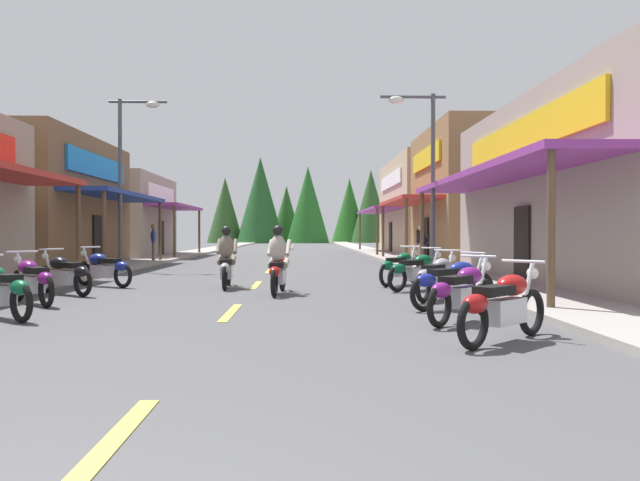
{
  "coord_description": "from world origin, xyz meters",
  "views": [
    {
      "loc": [
        1.28,
        -2.02,
        1.4
      ],
      "look_at": [
        1.98,
        25.93,
        1.05
      ],
      "focal_mm": 35.24,
      "sensor_mm": 36.0,
      "label": 1
    }
  ],
  "objects_px": {
    "motorcycle_parked_right_5": "(400,267)",
    "pedestrian_waiting": "(153,240)",
    "motorcycle_parked_right_1": "(463,291)",
    "motorcycle_parked_left_1": "(0,289)",
    "streetlamp_left": "(129,159)",
    "motorcycle_parked_right_0": "(503,304)",
    "motorcycle_parked_left_2": "(32,280)",
    "motorcycle_parked_left_4": "(104,268)",
    "pedestrian_by_shop": "(423,244)",
    "motorcycle_parked_right_2": "(453,282)",
    "motorcycle_parked_right_3": "(438,276)",
    "rider_cruising_lead": "(278,265)",
    "motorcycle_parked_left_3": "(64,273)",
    "motorcycle_parked_right_4": "(417,270)",
    "rider_cruising_trailing": "(227,262)",
    "pedestrian_browsing": "(421,240)",
    "streetlamp_right": "(423,157)"
  },
  "relations": [
    {
      "from": "streetlamp_left",
      "to": "motorcycle_parked_right_3",
      "type": "height_order",
      "value": "streetlamp_left"
    },
    {
      "from": "streetlamp_left",
      "to": "motorcycle_parked_left_2",
      "type": "distance_m",
      "value": 11.37
    },
    {
      "from": "streetlamp_left",
      "to": "motorcycle_parked_left_2",
      "type": "height_order",
      "value": "streetlamp_left"
    },
    {
      "from": "motorcycle_parked_right_3",
      "to": "motorcycle_parked_left_4",
      "type": "distance_m",
      "value": 8.62
    },
    {
      "from": "motorcycle_parked_right_2",
      "to": "motorcycle_parked_left_2",
      "type": "xyz_separation_m",
      "value": [
        -8.02,
        0.83,
        0.0
      ]
    },
    {
      "from": "motorcycle_parked_right_0",
      "to": "motorcycle_parked_left_2",
      "type": "relative_size",
      "value": 0.98
    },
    {
      "from": "motorcycle_parked_right_2",
      "to": "motorcycle_parked_right_4",
      "type": "bearing_deg",
      "value": 57.41
    },
    {
      "from": "motorcycle_parked_right_3",
      "to": "streetlamp_right",
      "type": "bearing_deg",
      "value": 26.79
    },
    {
      "from": "motorcycle_parked_right_0",
      "to": "motorcycle_parked_right_3",
      "type": "height_order",
      "value": "same"
    },
    {
      "from": "motorcycle_parked_right_3",
      "to": "motorcycle_parked_right_4",
      "type": "xyz_separation_m",
      "value": [
        -0.04,
        2.13,
        0.0
      ]
    },
    {
      "from": "streetlamp_left",
      "to": "pedestrian_waiting",
      "type": "relative_size",
      "value": 3.47
    },
    {
      "from": "motorcycle_parked_left_3",
      "to": "pedestrian_waiting",
      "type": "height_order",
      "value": "pedestrian_waiting"
    },
    {
      "from": "motorcycle_parked_right_3",
      "to": "pedestrian_by_shop",
      "type": "relative_size",
      "value": 1.17
    },
    {
      "from": "streetlamp_left",
      "to": "motorcycle_parked_left_4",
      "type": "height_order",
      "value": "streetlamp_left"
    },
    {
      "from": "motorcycle_parked_right_2",
      "to": "motorcycle_parked_left_4",
      "type": "distance_m",
      "value": 9.28
    },
    {
      "from": "motorcycle_parked_right_2",
      "to": "motorcycle_parked_right_4",
      "type": "xyz_separation_m",
      "value": [
        0.01,
        3.66,
        0.0
      ]
    },
    {
      "from": "motorcycle_parked_left_2",
      "to": "pedestrian_by_shop",
      "type": "height_order",
      "value": "pedestrian_by_shop"
    },
    {
      "from": "motorcycle_parked_right_2",
      "to": "pedestrian_waiting",
      "type": "bearing_deg",
      "value": 86.28
    },
    {
      "from": "streetlamp_right",
      "to": "pedestrian_browsing",
      "type": "height_order",
      "value": "streetlamp_right"
    },
    {
      "from": "motorcycle_parked_right_1",
      "to": "pedestrian_waiting",
      "type": "bearing_deg",
      "value": 67.86
    },
    {
      "from": "rider_cruising_lead",
      "to": "pedestrian_waiting",
      "type": "height_order",
      "value": "pedestrian_waiting"
    },
    {
      "from": "streetlamp_left",
      "to": "motorcycle_parked_right_2",
      "type": "height_order",
      "value": "streetlamp_left"
    },
    {
      "from": "motorcycle_parked_right_1",
      "to": "motorcycle_parked_left_1",
      "type": "xyz_separation_m",
      "value": [
        -7.39,
        0.58,
        0.0
      ]
    },
    {
      "from": "motorcycle_parked_left_2",
      "to": "streetlamp_left",
      "type": "bearing_deg",
      "value": -36.68
    },
    {
      "from": "motorcycle_parked_left_2",
      "to": "pedestrian_browsing",
      "type": "height_order",
      "value": "pedestrian_browsing"
    },
    {
      "from": "streetlamp_right",
      "to": "motorcycle_parked_right_1",
      "type": "height_order",
      "value": "streetlamp_right"
    },
    {
      "from": "motorcycle_parked_left_3",
      "to": "pedestrian_waiting",
      "type": "xyz_separation_m",
      "value": [
        -1.59,
        14.94,
        0.57
      ]
    },
    {
      "from": "motorcycle_parked_left_4",
      "to": "rider_cruising_trailing",
      "type": "height_order",
      "value": "rider_cruising_trailing"
    },
    {
      "from": "motorcycle_parked_right_5",
      "to": "pedestrian_waiting",
      "type": "distance_m",
      "value": 15.71
    },
    {
      "from": "pedestrian_by_shop",
      "to": "motorcycle_parked_left_3",
      "type": "bearing_deg",
      "value": -41.67
    },
    {
      "from": "motorcycle_parked_right_5",
      "to": "streetlamp_left",
      "type": "bearing_deg",
      "value": 92.55
    },
    {
      "from": "streetlamp_right",
      "to": "motorcycle_parked_right_1",
      "type": "relative_size",
      "value": 3.53
    },
    {
      "from": "pedestrian_browsing",
      "to": "streetlamp_left",
      "type": "bearing_deg",
      "value": -0.66
    },
    {
      "from": "streetlamp_right",
      "to": "motorcycle_parked_right_3",
      "type": "xyz_separation_m",
      "value": [
        -1.03,
        -7.09,
        -3.36
      ]
    },
    {
      "from": "motorcycle_parked_left_4",
      "to": "pedestrian_browsing",
      "type": "bearing_deg",
      "value": -97.17
    },
    {
      "from": "rider_cruising_trailing",
      "to": "pedestrian_by_shop",
      "type": "xyz_separation_m",
      "value": [
        7.45,
        13.03,
        0.23
      ]
    },
    {
      "from": "motorcycle_parked_left_4",
      "to": "pedestrian_by_shop",
      "type": "distance_m",
      "value": 16.5
    },
    {
      "from": "motorcycle_parked_right_3",
      "to": "motorcycle_parked_right_0",
      "type": "bearing_deg",
      "value": -147.83
    },
    {
      "from": "rider_cruising_trailing",
      "to": "pedestrian_waiting",
      "type": "height_order",
      "value": "pedestrian_waiting"
    },
    {
      "from": "pedestrian_waiting",
      "to": "rider_cruising_lead",
      "type": "bearing_deg",
      "value": -83.9
    },
    {
      "from": "streetlamp_left",
      "to": "rider_cruising_lead",
      "type": "relative_size",
      "value": 2.92
    },
    {
      "from": "motorcycle_parked_left_1",
      "to": "motorcycle_parked_left_4",
      "type": "relative_size",
      "value": 0.93
    },
    {
      "from": "motorcycle_parked_right_2",
      "to": "rider_cruising_lead",
      "type": "bearing_deg",
      "value": 107.38
    },
    {
      "from": "motorcycle_parked_left_4",
      "to": "motorcycle_parked_left_1",
      "type": "bearing_deg",
      "value": 125.87
    },
    {
      "from": "motorcycle_parked_left_3",
      "to": "streetlamp_left",
      "type": "bearing_deg",
      "value": -45.21
    },
    {
      "from": "motorcycle_parked_right_3",
      "to": "motorcycle_parked_left_4",
      "type": "height_order",
      "value": "same"
    },
    {
      "from": "motorcycle_parked_right_4",
      "to": "rider_cruising_trailing",
      "type": "xyz_separation_m",
      "value": [
        -4.7,
        0.74,
        0.17
      ]
    },
    {
      "from": "motorcycle_parked_left_2",
      "to": "motorcycle_parked_right_3",
      "type": "bearing_deg",
      "value": -127.54
    },
    {
      "from": "motorcycle_parked_left_2",
      "to": "motorcycle_parked_left_3",
      "type": "bearing_deg",
      "value": -39.68
    },
    {
      "from": "streetlamp_right",
      "to": "motorcycle_parked_left_1",
      "type": "relative_size",
      "value": 3.44
    }
  ]
}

